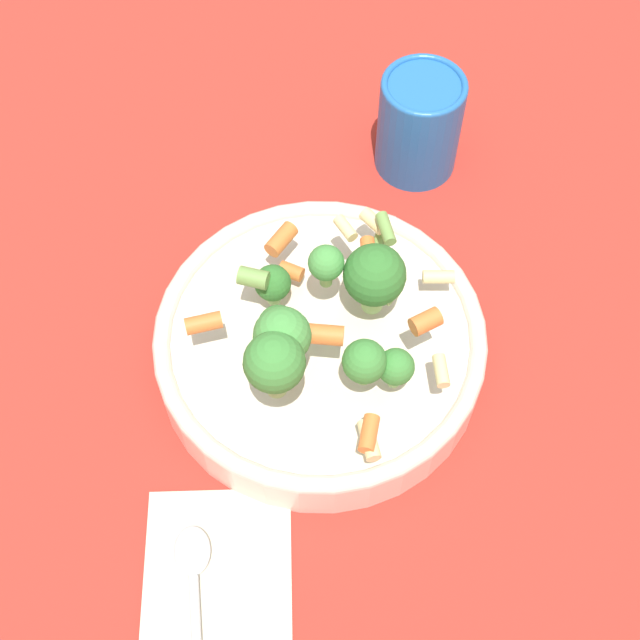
% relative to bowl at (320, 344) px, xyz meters
% --- Properties ---
extents(ground_plane, '(3.00, 3.00, 0.00)m').
position_rel_bowl_xyz_m(ground_plane, '(0.00, 0.00, -0.03)').
color(ground_plane, '#B72D23').
extents(bowl, '(0.26, 0.26, 0.05)m').
position_rel_bowl_xyz_m(bowl, '(0.00, 0.00, 0.00)').
color(bowl, beige).
rests_on(bowl, ground_plane).
extents(pasta_salad, '(0.21, 0.20, 0.09)m').
position_rel_bowl_xyz_m(pasta_salad, '(0.00, -0.02, 0.07)').
color(pasta_salad, '#8CB766').
rests_on(pasta_salad, bowl).
extents(cup, '(0.07, 0.07, 0.10)m').
position_rel_bowl_xyz_m(cup, '(0.10, 0.20, 0.03)').
color(cup, '#2366B2').
rests_on(cup, ground_plane).
extents(napkin, '(0.11, 0.17, 0.01)m').
position_rel_bowl_xyz_m(napkin, '(-0.09, -0.19, -0.02)').
color(napkin, beige).
rests_on(napkin, ground_plane).
extents(spoon, '(0.03, 0.16, 0.01)m').
position_rel_bowl_xyz_m(spoon, '(-0.10, -0.18, -0.01)').
color(spoon, silver).
rests_on(spoon, napkin).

